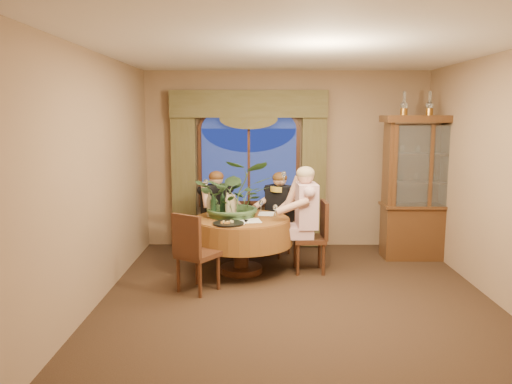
{
  "coord_description": "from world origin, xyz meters",
  "views": [
    {
      "loc": [
        -0.43,
        -5.49,
        2.1
      ],
      "look_at": [
        -0.48,
        1.03,
        1.1
      ],
      "focal_mm": 35.0,
      "sensor_mm": 36.0,
      "label": 1
    }
  ],
  "objects_px": {
    "dining_table": "(241,245)",
    "olive_bowl": "(244,217)",
    "china_cabinet": "(425,188)",
    "person_scarf": "(280,214)",
    "chair_back_right": "(274,224)",
    "oil_lamp_center": "(430,103)",
    "chair_right": "(309,237)",
    "person_pink": "(306,219)",
    "centerpiece_plant": "(235,168)",
    "person_back": "(216,214)",
    "wine_bottle_0": "(213,206)",
    "wine_bottle_3": "(223,203)",
    "wine_bottle_1": "(227,205)",
    "oil_lamp_left": "(404,103)",
    "chair_back": "(218,223)",
    "wine_bottle_2": "(209,205)",
    "chair_front_left": "(198,252)",
    "stoneware_vase": "(231,205)",
    "oil_lamp_right": "(455,103)"
  },
  "relations": [
    {
      "from": "person_pink",
      "to": "stoneware_vase",
      "type": "height_order",
      "value": "person_pink"
    },
    {
      "from": "dining_table",
      "to": "oil_lamp_right",
      "type": "distance_m",
      "value": 3.66
    },
    {
      "from": "chair_back_right",
      "to": "centerpiece_plant",
      "type": "distance_m",
      "value": 1.29
    },
    {
      "from": "chair_front_left",
      "to": "wine_bottle_1",
      "type": "height_order",
      "value": "wine_bottle_1"
    },
    {
      "from": "person_pink",
      "to": "centerpiece_plant",
      "type": "relative_size",
      "value": 1.24
    },
    {
      "from": "oil_lamp_center",
      "to": "chair_back",
      "type": "height_order",
      "value": "oil_lamp_center"
    },
    {
      "from": "oil_lamp_right",
      "to": "centerpiece_plant",
      "type": "height_order",
      "value": "oil_lamp_right"
    },
    {
      "from": "oil_lamp_center",
      "to": "stoneware_vase",
      "type": "bearing_deg",
      "value": -168.26
    },
    {
      "from": "person_back",
      "to": "wine_bottle_2",
      "type": "relative_size",
      "value": 3.94
    },
    {
      "from": "oil_lamp_right",
      "to": "person_back",
      "type": "distance_m",
      "value": 3.81
    },
    {
      "from": "oil_lamp_right",
      "to": "chair_right",
      "type": "xyz_separation_m",
      "value": [
        -2.12,
        -0.68,
        -1.8
      ]
    },
    {
      "from": "oil_lamp_right",
      "to": "wine_bottle_1",
      "type": "xyz_separation_m",
      "value": [
        -3.23,
        -0.66,
        -1.36
      ]
    },
    {
      "from": "chair_front_left",
      "to": "person_scarf",
      "type": "bearing_deg",
      "value": 89.03
    },
    {
      "from": "oil_lamp_left",
      "to": "chair_right",
      "type": "distance_m",
      "value": 2.37
    },
    {
      "from": "oil_lamp_left",
      "to": "wine_bottle_0",
      "type": "relative_size",
      "value": 1.03
    },
    {
      "from": "chair_right",
      "to": "wine_bottle_3",
      "type": "height_order",
      "value": "wine_bottle_3"
    },
    {
      "from": "chair_back",
      "to": "chair_front_left",
      "type": "distance_m",
      "value": 1.64
    },
    {
      "from": "dining_table",
      "to": "person_scarf",
      "type": "bearing_deg",
      "value": 54.26
    },
    {
      "from": "china_cabinet",
      "to": "person_scarf",
      "type": "height_order",
      "value": "china_cabinet"
    },
    {
      "from": "wine_bottle_0",
      "to": "wine_bottle_3",
      "type": "bearing_deg",
      "value": 61.35
    },
    {
      "from": "chair_back",
      "to": "wine_bottle_3",
      "type": "relative_size",
      "value": 2.91
    },
    {
      "from": "chair_back",
      "to": "person_pink",
      "type": "bearing_deg",
      "value": 122.9
    },
    {
      "from": "oil_lamp_left",
      "to": "centerpiece_plant",
      "type": "bearing_deg",
      "value": -166.43
    },
    {
      "from": "centerpiece_plant",
      "to": "wine_bottle_3",
      "type": "xyz_separation_m",
      "value": [
        -0.18,
        0.05,
        -0.49
      ]
    },
    {
      "from": "wine_bottle_3",
      "to": "oil_lamp_center",
      "type": "bearing_deg",
      "value": 10.25
    },
    {
      "from": "person_scarf",
      "to": "wine_bottle_0",
      "type": "bearing_deg",
      "value": 76.21
    },
    {
      "from": "china_cabinet",
      "to": "wine_bottle_0",
      "type": "bearing_deg",
      "value": -166.46
    },
    {
      "from": "oil_lamp_right",
      "to": "oil_lamp_center",
      "type": "bearing_deg",
      "value": 180.0
    },
    {
      "from": "oil_lamp_center",
      "to": "person_scarf",
      "type": "height_order",
      "value": "oil_lamp_center"
    },
    {
      "from": "person_back",
      "to": "centerpiece_plant",
      "type": "height_order",
      "value": "centerpiece_plant"
    },
    {
      "from": "oil_lamp_center",
      "to": "chair_right",
      "type": "distance_m",
      "value": 2.6
    },
    {
      "from": "chair_front_left",
      "to": "dining_table",
      "type": "bearing_deg",
      "value": 90.0
    },
    {
      "from": "person_scarf",
      "to": "wine_bottle_3",
      "type": "height_order",
      "value": "person_scarf"
    },
    {
      "from": "chair_back",
      "to": "wine_bottle_1",
      "type": "bearing_deg",
      "value": 80.3
    },
    {
      "from": "chair_back",
      "to": "person_back",
      "type": "distance_m",
      "value": 0.21
    },
    {
      "from": "oil_lamp_left",
      "to": "chair_back",
      "type": "xyz_separation_m",
      "value": [
        -2.69,
        0.19,
        -1.8
      ]
    },
    {
      "from": "oil_lamp_left",
      "to": "person_scarf",
      "type": "xyz_separation_m",
      "value": [
        -1.76,
        0.06,
        -1.63
      ]
    },
    {
      "from": "wine_bottle_0",
      "to": "olive_bowl",
      "type": "bearing_deg",
      "value": -5.95
    },
    {
      "from": "stoneware_vase",
      "to": "oil_lamp_center",
      "type": "bearing_deg",
      "value": 11.74
    },
    {
      "from": "wine_bottle_3",
      "to": "wine_bottle_1",
      "type": "bearing_deg",
      "value": -59.15
    },
    {
      "from": "china_cabinet",
      "to": "person_scarf",
      "type": "relative_size",
      "value": 1.64
    },
    {
      "from": "chair_back",
      "to": "wine_bottle_2",
      "type": "xyz_separation_m",
      "value": [
        -0.05,
        -0.82,
        0.44
      ]
    },
    {
      "from": "chair_back_right",
      "to": "person_scarf",
      "type": "distance_m",
      "value": 0.2
    },
    {
      "from": "dining_table",
      "to": "chair_back",
      "type": "relative_size",
      "value": 1.44
    },
    {
      "from": "dining_table",
      "to": "olive_bowl",
      "type": "xyz_separation_m",
      "value": [
        0.04,
        -0.06,
        0.4
      ]
    },
    {
      "from": "oil_lamp_center",
      "to": "centerpiece_plant",
      "type": "distance_m",
      "value": 2.95
    },
    {
      "from": "chair_back",
      "to": "dining_table",
      "type": "bearing_deg",
      "value": 90.0
    },
    {
      "from": "person_back",
      "to": "olive_bowl",
      "type": "distance_m",
      "value": 0.95
    },
    {
      "from": "oil_lamp_left",
      "to": "stoneware_vase",
      "type": "height_order",
      "value": "oil_lamp_left"
    },
    {
      "from": "person_scarf",
      "to": "wine_bottle_0",
      "type": "distance_m",
      "value": 1.25
    }
  ]
}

